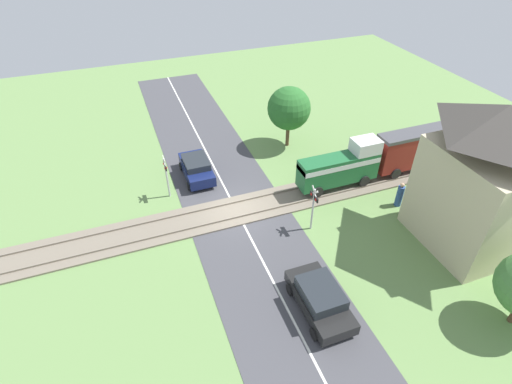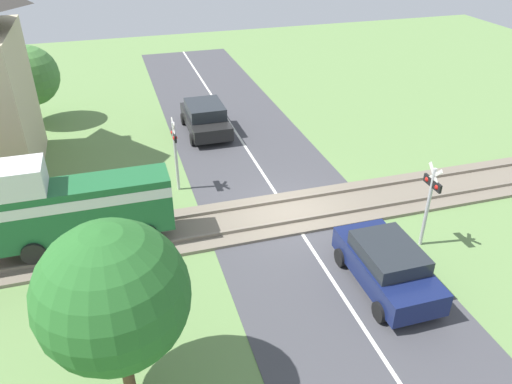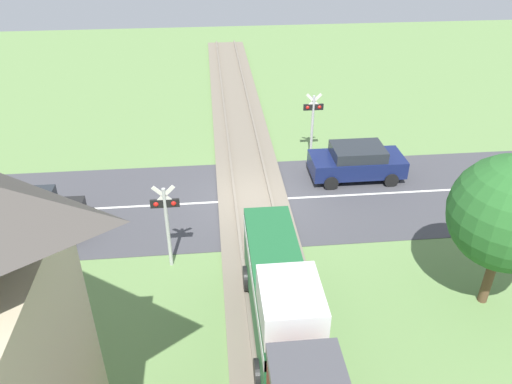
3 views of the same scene
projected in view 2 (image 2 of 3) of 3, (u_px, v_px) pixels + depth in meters
ground_plane at (289, 214)px, 18.87m from camera, size 60.00×60.00×0.00m
road_surface at (289, 214)px, 18.87m from camera, size 48.00×6.40×0.02m
track_bed at (289, 213)px, 18.84m from camera, size 2.80×48.00×0.24m
car_near_crossing at (387, 265)px, 15.04m from camera, size 3.95×1.95×1.49m
car_far_side at (205, 118)px, 25.06m from camera, size 4.15×2.06×1.53m
crossing_signal_west_approach at (430, 195)px, 16.25m from camera, size 0.90×0.18×3.06m
crossing_signal_east_approach at (175, 146)px, 19.49m from camera, size 0.90×0.18×3.06m
pedestrian_by_station at (9, 196)px, 18.49m from camera, size 0.43×0.43×1.74m
tree_by_station at (29, 76)px, 25.26m from camera, size 3.04×3.04×4.07m
tree_roadside_hedge at (113, 296)px, 10.38m from camera, size 3.28×3.28×4.83m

